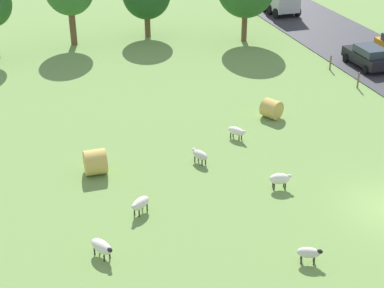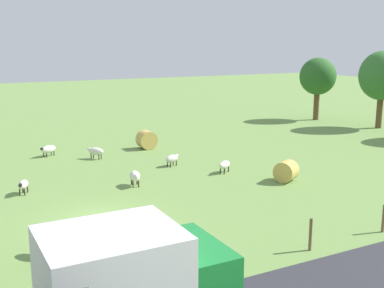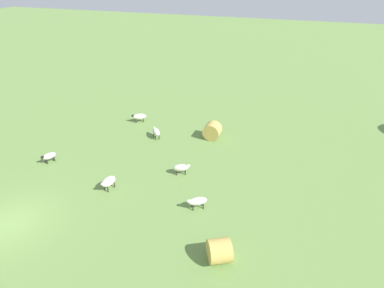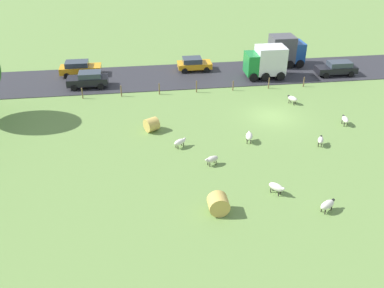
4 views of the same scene
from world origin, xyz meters
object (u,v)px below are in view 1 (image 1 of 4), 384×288
(sheep_0, at_px, (280,179))
(sheep_1, at_px, (200,155))
(car_0, at_px, (368,56))
(sheep_7, at_px, (309,253))
(hay_bale_0, at_px, (95,162))
(sheep_2, at_px, (237,131))
(hay_bale_1, at_px, (272,109))
(sheep_6, at_px, (102,247))
(sheep_4, at_px, (140,203))

(sheep_0, distance_m, sheep_1, 4.72)
(car_0, bearing_deg, sheep_7, -127.67)
(sheep_0, height_order, hay_bale_0, hay_bale_0)
(sheep_2, xyz_separation_m, hay_bale_0, (-8.45, -1.52, 0.17))
(sheep_2, relative_size, sheep_7, 1.08)
(sheep_1, bearing_deg, sheep_2, 35.59)
(sheep_7, bearing_deg, hay_bale_1, 71.85)
(sheep_6, relative_size, car_0, 0.30)
(sheep_1, distance_m, sheep_7, 9.43)
(sheep_2, bearing_deg, hay_bale_0, -169.82)
(sheep_1, bearing_deg, sheep_4, -138.09)
(sheep_1, relative_size, sheep_2, 1.01)
(sheep_1, height_order, hay_bale_0, hay_bale_0)
(car_0, bearing_deg, sheep_1, -148.40)
(sheep_1, xyz_separation_m, sheep_7, (1.67, -9.28, 0.01))
(hay_bale_1, bearing_deg, car_0, 29.77)
(sheep_7, relative_size, hay_bale_1, 0.92)
(car_0, bearing_deg, sheep_6, -144.23)
(sheep_0, bearing_deg, hay_bale_1, 68.49)
(sheep_2, relative_size, hay_bale_1, 1.00)
(sheep_4, bearing_deg, sheep_2, 39.43)
(hay_bale_0, bearing_deg, sheep_7, -53.83)
(sheep_6, bearing_deg, sheep_4, 49.79)
(sheep_0, relative_size, sheep_6, 0.91)
(sheep_7, distance_m, hay_bale_1, 14.20)
(sheep_0, xyz_separation_m, sheep_4, (-7.11, -0.05, -0.03))
(sheep_1, height_order, hay_bale_1, hay_bale_1)
(hay_bale_0, distance_m, car_0, 24.41)
(sheep_6, distance_m, hay_bale_0, 6.98)
(sheep_7, bearing_deg, car_0, 52.33)
(hay_bale_1, bearing_deg, sheep_7, -108.15)
(sheep_2, bearing_deg, hay_bale_1, 33.78)
(sheep_0, xyz_separation_m, sheep_2, (-0.07, 5.75, -0.06))
(hay_bale_1, height_order, car_0, car_0)
(sheep_0, distance_m, hay_bale_1, 8.45)
(sheep_4, xyz_separation_m, sheep_7, (5.79, -5.58, -0.03))
(sheep_1, xyz_separation_m, hay_bale_0, (-5.53, 0.57, 0.18))
(sheep_1, distance_m, sheep_2, 3.59)
(sheep_2, bearing_deg, sheep_6, -137.71)
(sheep_7, bearing_deg, hay_bale_0, 126.17)
(hay_bale_1, distance_m, car_0, 12.37)
(sheep_1, bearing_deg, sheep_7, -79.81)
(hay_bale_1, bearing_deg, sheep_0, -111.51)
(sheep_0, relative_size, car_0, 0.28)
(sheep_7, bearing_deg, sheep_2, 83.72)
(sheep_7, height_order, car_0, car_0)
(sheep_2, distance_m, hay_bale_0, 8.59)
(sheep_2, distance_m, car_0, 16.18)
(sheep_6, bearing_deg, hay_bale_1, 40.31)
(car_0, bearing_deg, sheep_0, -134.65)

